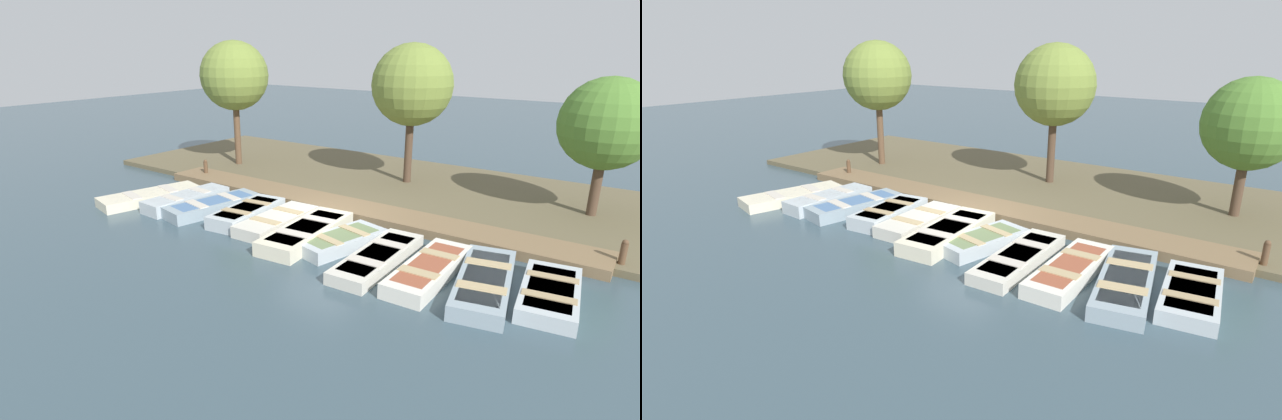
% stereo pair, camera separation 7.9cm
% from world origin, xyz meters
% --- Properties ---
extents(ground_plane, '(80.00, 80.00, 0.00)m').
position_xyz_m(ground_plane, '(0.00, 0.00, 0.00)').
color(ground_plane, '#384C56').
extents(shore_bank, '(8.00, 24.00, 0.20)m').
position_xyz_m(shore_bank, '(-5.00, 0.00, 0.10)').
color(shore_bank, brown).
rests_on(shore_bank, ground_plane).
extents(dock_walkway, '(1.43, 15.71, 0.28)m').
position_xyz_m(dock_walkway, '(-1.29, 0.00, 0.14)').
color(dock_walkway, brown).
rests_on(dock_walkway, ground_plane).
extents(rowboat_0, '(3.64, 1.97, 0.36)m').
position_xyz_m(rowboat_0, '(1.75, -6.23, 0.18)').
color(rowboat_0, beige).
rests_on(rowboat_0, ground_plane).
extents(rowboat_1, '(3.08, 1.15, 0.44)m').
position_xyz_m(rowboat_1, '(1.34, -4.81, 0.22)').
color(rowboat_1, '#B2BCC1').
rests_on(rowboat_1, ground_plane).
extents(rowboat_2, '(3.37, 1.70, 0.41)m').
position_xyz_m(rowboat_2, '(1.24, -3.58, 0.20)').
color(rowboat_2, '#8C9EA8').
rests_on(rowboat_2, ground_plane).
extents(rowboat_3, '(2.91, 1.40, 0.44)m').
position_xyz_m(rowboat_3, '(1.17, -2.12, 0.22)').
color(rowboat_3, '#B2BCC1').
rests_on(rowboat_3, ground_plane).
extents(rowboat_4, '(2.99, 1.21, 0.38)m').
position_xyz_m(rowboat_4, '(1.12, -0.91, 0.19)').
color(rowboat_4, beige).
rests_on(rowboat_4, ground_plane).
extents(rowboat_5, '(3.58, 1.50, 0.43)m').
position_xyz_m(rowboat_5, '(1.42, 0.45, 0.21)').
color(rowboat_5, beige).
rests_on(rowboat_5, ground_plane).
extents(rowboat_6, '(2.79, 1.71, 0.38)m').
position_xyz_m(rowboat_6, '(1.31, 1.55, 0.19)').
color(rowboat_6, '#B2BCC1').
rests_on(rowboat_6, ground_plane).
extents(rowboat_7, '(3.53, 1.15, 0.34)m').
position_xyz_m(rowboat_7, '(1.68, 2.91, 0.17)').
color(rowboat_7, beige).
rests_on(rowboat_7, ground_plane).
extents(rowboat_8, '(3.30, 1.07, 0.39)m').
position_xyz_m(rowboat_8, '(1.64, 4.28, 0.19)').
color(rowboat_8, silver).
rests_on(rowboat_8, ground_plane).
extents(rowboat_9, '(3.65, 1.83, 0.39)m').
position_xyz_m(rowboat_9, '(1.51, 5.56, 0.19)').
color(rowboat_9, '#8C9EA8').
rests_on(rowboat_9, ground_plane).
extents(rowboat_10, '(2.86, 1.53, 0.36)m').
position_xyz_m(rowboat_10, '(1.19, 6.89, 0.18)').
color(rowboat_10, '#B2BCC1').
rests_on(rowboat_10, ground_plane).
extents(mooring_post_near, '(0.16, 0.16, 0.83)m').
position_xyz_m(mooring_post_near, '(-1.43, -6.89, 0.42)').
color(mooring_post_near, brown).
rests_on(mooring_post_near, ground_plane).
extents(mooring_post_far, '(0.16, 0.16, 0.83)m').
position_xyz_m(mooring_post_far, '(-1.43, 7.96, 0.42)').
color(mooring_post_far, brown).
rests_on(mooring_post_far, ground_plane).
extents(park_tree_far_left, '(2.90, 2.90, 5.46)m').
position_xyz_m(park_tree_far_left, '(-3.67, -7.23, 3.99)').
color(park_tree_far_left, brown).
rests_on(park_tree_far_left, ground_plane).
extents(park_tree_left, '(3.00, 3.00, 5.37)m').
position_xyz_m(park_tree_left, '(-5.27, 0.26, 3.85)').
color(park_tree_left, '#4C3828').
rests_on(park_tree_left, ground_plane).
extents(park_tree_center, '(2.76, 2.76, 4.44)m').
position_xyz_m(park_tree_center, '(-5.08, 6.74, 3.03)').
color(park_tree_center, '#4C3828').
rests_on(park_tree_center, ground_plane).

